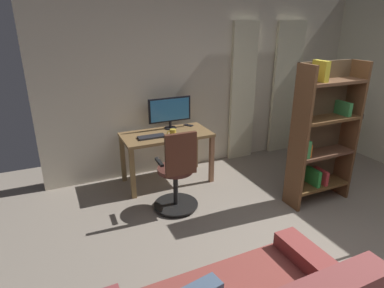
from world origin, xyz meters
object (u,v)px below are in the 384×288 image
object	(u,v)px
mug_coffee	(173,133)
piano_keyboard	(331,120)
desk	(167,141)
computer_keyboard	(151,137)
computer_monitor	(170,111)
cell_phone_face_up	(185,135)
cell_phone_by_monitor	(188,125)
office_chair	(177,175)
bookshelf	(321,135)

from	to	relation	value
mug_coffee	piano_keyboard	world-z (taller)	mug_coffee
desk	computer_keyboard	distance (m)	0.28
computer_monitor	computer_keyboard	size ratio (longest dim) A/B	1.72
computer_keyboard	cell_phone_face_up	bearing A→B (deg)	167.54
computer_keyboard	piano_keyboard	distance (m)	2.86
computer_monitor	cell_phone_by_monitor	xyz separation A→B (m)	(-0.30, -0.01, -0.26)
office_chair	computer_keyboard	world-z (taller)	office_chair
bookshelf	piano_keyboard	bearing A→B (deg)	-142.14
computer_monitor	piano_keyboard	distance (m)	2.56
office_chair	mug_coffee	bearing A→B (deg)	74.55
computer_keyboard	cell_phone_face_up	size ratio (longest dim) A/B	2.56
cell_phone_by_monitor	desk	bearing A→B (deg)	-7.37
desk	cell_phone_face_up	xyz separation A→B (m)	(-0.20, 0.18, 0.12)
bookshelf	cell_phone_by_monitor	bearing A→B (deg)	-51.69
desk	piano_keyboard	bearing A→B (deg)	169.42
desk	piano_keyboard	distance (m)	2.63
computer_keyboard	computer_monitor	bearing A→B (deg)	-143.56
desk	computer_keyboard	size ratio (longest dim) A/B	3.36
cell_phone_by_monitor	cell_phone_face_up	bearing A→B (deg)	26.39
office_chair	cell_phone_by_monitor	bearing A→B (deg)	61.04
cell_phone_by_monitor	computer_keyboard	bearing A→B (deg)	-9.95
cell_phone_by_monitor	piano_keyboard	bearing A→B (deg)	129.01
computer_keyboard	piano_keyboard	xyz separation A→B (m)	(-2.83, 0.40, -0.00)
office_chair	computer_monitor	bearing A→B (deg)	75.06
bookshelf	desk	bearing A→B (deg)	-38.35
mug_coffee	computer_keyboard	bearing A→B (deg)	-18.02
computer_keyboard	bookshelf	world-z (taller)	bookshelf
desk	cell_phone_by_monitor	bearing A→B (deg)	-154.17
desk	bookshelf	size ratio (longest dim) A/B	0.68
office_chair	bookshelf	distance (m)	1.85
cell_phone_face_up	cell_phone_by_monitor	xyz separation A→B (m)	(-0.23, -0.39, 0.00)
computer_keyboard	piano_keyboard	size ratio (longest dim) A/B	0.31
computer_monitor	mug_coffee	size ratio (longest dim) A/B	4.76
mug_coffee	bookshelf	distance (m)	1.90
desk	computer_monitor	world-z (taller)	computer_monitor
computer_keyboard	cell_phone_by_monitor	distance (m)	0.73
desk	computer_monitor	distance (m)	0.45
office_chair	computer_keyboard	xyz separation A→B (m)	(0.08, -0.71, 0.27)
cell_phone_face_up	piano_keyboard	xyz separation A→B (m)	(-2.38, 0.30, 0.00)
computer_monitor	bookshelf	distance (m)	2.06
office_chair	cell_phone_face_up	world-z (taller)	office_chair
cell_phone_by_monitor	bookshelf	size ratio (longest dim) A/B	0.08
desk	mug_coffee	size ratio (longest dim) A/B	9.27
computer_monitor	piano_keyboard	size ratio (longest dim) A/B	0.54
office_chair	bookshelf	world-z (taller)	bookshelf
computer_monitor	bookshelf	bearing A→B (deg)	135.01
desk	bookshelf	bearing A→B (deg)	141.65
desk	cell_phone_by_monitor	size ratio (longest dim) A/B	8.61
cell_phone_face_up	bookshelf	bearing A→B (deg)	112.33
mug_coffee	piano_keyboard	size ratio (longest dim) A/B	0.11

